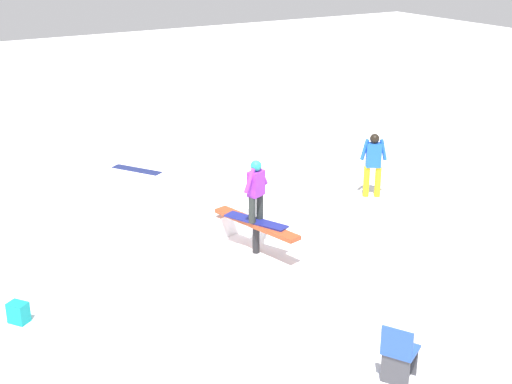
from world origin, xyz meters
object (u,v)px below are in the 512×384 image
at_px(loose_snowboard_navy, 137,170).
at_px(folding_chair, 399,354).
at_px(bystander_blue, 373,162).
at_px(main_rider_on_rail, 256,193).
at_px(rail_feature, 256,227).
at_px(backpack_on_snow, 18,313).

distance_m(loose_snowboard_navy, folding_chair, 10.32).
distance_m(bystander_blue, folding_chair, 7.19).
relative_size(main_rider_on_rail, folding_chair, 1.49).
relative_size(main_rider_on_rail, loose_snowboard_navy, 0.95).
distance_m(rail_feature, bystander_blue, 4.06).
bearing_deg(rail_feature, backpack_on_snow, -99.56).
relative_size(rail_feature, bystander_blue, 1.39).
height_order(bystander_blue, folding_chair, bystander_blue).
height_order(bystander_blue, loose_snowboard_navy, bystander_blue).
bearing_deg(loose_snowboard_navy, bystander_blue, 9.28).
height_order(folding_chair, backpack_on_snow, folding_chair).
height_order(rail_feature, main_rider_on_rail, main_rider_on_rail).
bearing_deg(loose_snowboard_navy, rail_feature, -30.70).
xyz_separation_m(rail_feature, main_rider_on_rail, (0.00, 0.00, 0.69)).
bearing_deg(rail_feature, main_rider_on_rail, 0.00).
height_order(main_rider_on_rail, bystander_blue, main_rider_on_rail).
xyz_separation_m(bystander_blue, folding_chair, (5.76, -4.29, -0.43)).
bearing_deg(loose_snowboard_navy, folding_chair, -33.57).
bearing_deg(backpack_on_snow, loose_snowboard_navy, -71.90).
distance_m(main_rider_on_rail, bystander_blue, 4.07).
xyz_separation_m(main_rider_on_rail, bystander_blue, (-1.24, 3.86, -0.39)).
xyz_separation_m(bystander_blue, backpack_on_snow, (1.52, -8.38, -0.67)).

